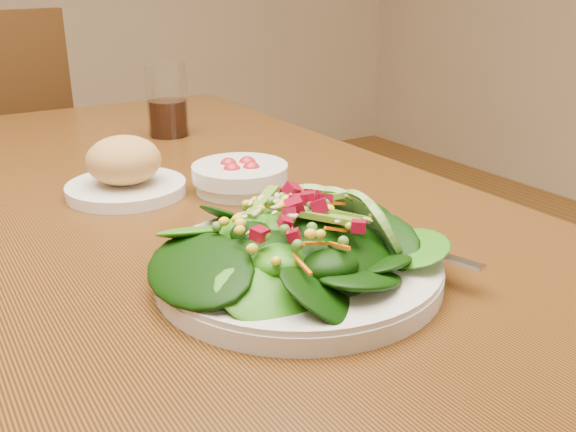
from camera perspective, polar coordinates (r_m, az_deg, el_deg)
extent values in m
cube|color=brown|center=(0.92, -13.91, 0.07)|extent=(0.90, 1.40, 0.04)
cylinder|color=#341C0B|center=(1.74, -7.48, -2.67)|extent=(0.07, 0.07, 0.71)
cylinder|color=#341C0B|center=(2.26, -22.62, -2.30)|extent=(0.04, 0.04, 0.43)
cylinder|color=#341C0B|center=(1.94, -17.89, -5.47)|extent=(0.04, 0.04, 0.43)
cylinder|color=silver|center=(0.66, 0.92, -4.86)|extent=(0.29, 0.29, 0.02)
ellipsoid|color=black|center=(0.65, 0.93, -2.36)|extent=(0.20, 0.20, 0.04)
cube|color=silver|center=(0.71, 10.84, -2.36)|extent=(0.05, 0.18, 0.01)
cylinder|color=silver|center=(0.94, -14.17, 2.38)|extent=(0.17, 0.17, 0.02)
ellipsoid|color=tan|center=(0.93, -14.40, 4.86)|extent=(0.10, 0.10, 0.07)
cylinder|color=silver|center=(0.93, -4.28, 3.44)|extent=(0.14, 0.14, 0.04)
sphere|color=#B31721|center=(0.94, -3.63, 4.45)|extent=(0.03, 0.03, 0.03)
sphere|color=#B31721|center=(0.93, -5.31, 4.31)|extent=(0.03, 0.03, 0.03)
sphere|color=#B31721|center=(0.91, -4.99, 3.83)|extent=(0.03, 0.03, 0.03)
sphere|color=#B31721|center=(0.91, -3.27, 3.97)|extent=(0.03, 0.03, 0.03)
cylinder|color=silver|center=(1.26, -10.69, 10.08)|extent=(0.08, 0.08, 0.14)
cylinder|color=black|center=(1.26, -10.59, 8.56)|extent=(0.07, 0.07, 0.07)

